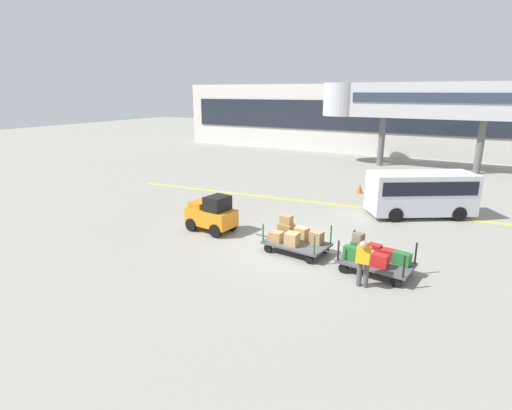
% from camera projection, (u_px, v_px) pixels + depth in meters
% --- Properties ---
extents(ground_plane, '(120.00, 120.00, 0.00)m').
position_uv_depth(ground_plane, '(291.00, 249.00, 15.34)').
color(ground_plane, gray).
extents(apron_lead_line, '(20.99, 1.99, 0.01)m').
position_uv_depth(apron_lead_line, '(302.00, 201.00, 22.08)').
color(apron_lead_line, yellow).
rests_on(apron_lead_line, ground_plane).
extents(terminal_building, '(47.53, 2.51, 6.47)m').
position_uv_depth(terminal_building, '(413.00, 121.00, 36.24)').
color(terminal_building, beige).
rests_on(terminal_building, ground_plane).
extents(jet_bridge, '(14.72, 3.00, 6.43)m').
position_uv_depth(jet_bridge, '(409.00, 101.00, 30.48)').
color(jet_bridge, '#B7B7BC').
rests_on(jet_bridge, ground_plane).
extents(baggage_tug, '(2.21, 1.43, 1.58)m').
position_uv_depth(baggage_tug, '(212.00, 214.00, 17.16)').
color(baggage_tug, orange).
rests_on(baggage_tug, ground_plane).
extents(baggage_cart_lead, '(3.06, 1.65, 1.24)m').
position_uv_depth(baggage_cart_lead, '(294.00, 237.00, 15.01)').
color(baggage_cart_lead, '#4C4C4F').
rests_on(baggage_cart_lead, ground_plane).
extents(baggage_cart_middle, '(3.06, 1.65, 1.16)m').
position_uv_depth(baggage_cart_middle, '(374.00, 257.00, 13.26)').
color(baggage_cart_middle, '#4C4C4F').
rests_on(baggage_cart_middle, ground_plane).
extents(baggage_handler, '(0.43, 0.45, 1.56)m').
position_uv_depth(baggage_handler, '(363.00, 261.00, 12.14)').
color(baggage_handler, '#4C4C4C').
rests_on(baggage_handler, ground_plane).
extents(shuttle_van, '(5.07, 4.17, 2.10)m').
position_uv_depth(shuttle_van, '(421.00, 191.00, 19.13)').
color(shuttle_van, silver).
rests_on(shuttle_van, ground_plane).
extents(safety_cone_near, '(0.36, 0.36, 0.55)m').
position_uv_depth(safety_cone_near, '(206.00, 210.00, 19.48)').
color(safety_cone_near, '#EA590F').
rests_on(safety_cone_near, ground_plane).
extents(safety_cone_far, '(0.36, 0.36, 0.55)m').
position_uv_depth(safety_cone_far, '(360.00, 188.00, 23.72)').
color(safety_cone_far, '#EA590F').
rests_on(safety_cone_far, ground_plane).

